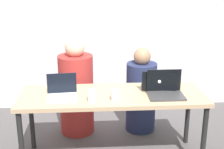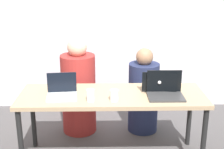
{
  "view_description": "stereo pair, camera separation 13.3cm",
  "coord_description": "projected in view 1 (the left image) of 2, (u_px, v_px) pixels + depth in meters",
  "views": [
    {
      "loc": [
        -0.19,
        -2.83,
        1.84
      ],
      "look_at": [
        0.0,
        0.06,
        0.9
      ],
      "focal_mm": 50.0,
      "sensor_mm": 36.0,
      "label": 1
    },
    {
      "loc": [
        -0.06,
        -2.83,
        1.84
      ],
      "look_at": [
        0.0,
        0.06,
        0.9
      ],
      "focal_mm": 50.0,
      "sensor_mm": 36.0,
      "label": 2
    }
  ],
  "objects": [
    {
      "name": "laptop_front_left",
      "position": [
        62.0,
        92.0,
        2.95
      ],
      "size": [
        0.3,
        0.26,
        0.21
      ],
      "rotation": [
        0.0,
        0.0,
        0.09
      ],
      "color": "silver",
      "rests_on": "desk"
    },
    {
      "name": "water_glass_left",
      "position": [
        92.0,
        97.0,
        2.84
      ],
      "size": [
        0.07,
        0.07,
        0.12
      ],
      "color": "silver",
      "rests_on": "desk"
    },
    {
      "name": "laptop_back_right",
      "position": [
        158.0,
        85.0,
        3.14
      ],
      "size": [
        0.36,
        0.26,
        0.21
      ],
      "rotation": [
        0.0,
        0.0,
        3.01
      ],
      "color": "#38393C",
      "rests_on": "desk"
    },
    {
      "name": "desk",
      "position": [
        112.0,
        100.0,
        3.06
      ],
      "size": [
        1.81,
        0.62,
        0.72
      ],
      "color": "tan",
      "rests_on": "ground"
    },
    {
      "name": "back_wall",
      "position": [
        106.0,
        18.0,
        4.21
      ],
      "size": [
        4.71,
        0.1,
        2.53
      ],
      "primitive_type": "cube",
      "color": "silver",
      "rests_on": "ground"
    },
    {
      "name": "water_glass_center",
      "position": [
        115.0,
        96.0,
        2.87
      ],
      "size": [
        0.08,
        0.08,
        0.11
      ],
      "color": "white",
      "rests_on": "desk"
    },
    {
      "name": "laptop_front_right",
      "position": [
        165.0,
        90.0,
        3.0
      ],
      "size": [
        0.34,
        0.27,
        0.23
      ],
      "rotation": [
        0.0,
        0.0,
        -0.0
      ],
      "color": "#373739",
      "rests_on": "desk"
    },
    {
      "name": "person_on_right",
      "position": [
        141.0,
        94.0,
        3.74
      ],
      "size": [
        0.42,
        0.42,
        1.03
      ],
      "rotation": [
        0.0,
        0.0,
        2.93
      ],
      "color": "#21294B",
      "rests_on": "ground"
    },
    {
      "name": "person_on_left",
      "position": [
        76.0,
        91.0,
        3.67
      ],
      "size": [
        0.41,
        0.41,
        1.16
      ],
      "rotation": [
        0.0,
        0.0,
        3.16
      ],
      "color": "#A22B29",
      "rests_on": "ground"
    }
  ]
}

